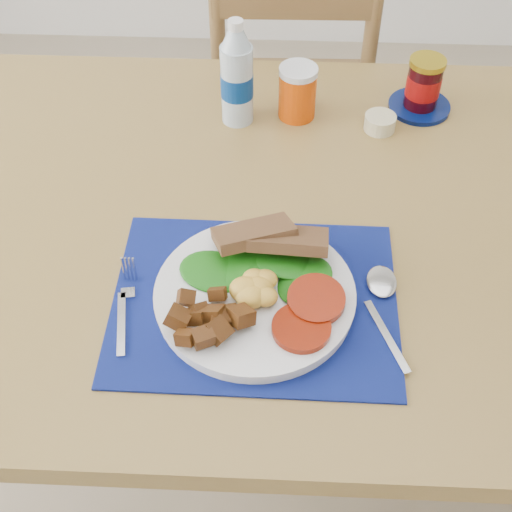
{
  "coord_description": "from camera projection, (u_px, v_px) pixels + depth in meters",
  "views": [
    {
      "loc": [
        -0.09,
        -0.62,
        1.55
      ],
      "look_at": [
        -0.12,
        0.06,
        0.8
      ],
      "focal_mm": 50.0,
      "sensor_mm": 36.0,
      "label": 1
    }
  ],
  "objects": [
    {
      "name": "chair_far",
      "position": [
        290.0,
        91.0,
        1.74
      ],
      "size": [
        0.4,
        0.38,
        1.05
      ],
      "rotation": [
        0.0,
        0.0,
        3.16
      ],
      "color": "brown",
      "rests_on": "ground"
    },
    {
      "name": "juice_glass",
      "position": [
        297.0,
        94.0,
        1.29
      ],
      "size": [
        0.07,
        0.07,
        0.09
      ],
      "primitive_type": "cylinder",
      "color": "#D64405",
      "rests_on": "table"
    },
    {
      "name": "ramekin",
      "position": [
        380.0,
        123.0,
        1.29
      ],
      "size": [
        0.06,
        0.06,
        0.03
      ],
      "primitive_type": "cylinder",
      "color": "beige",
      "rests_on": "table"
    },
    {
      "name": "placemat",
      "position": [
        255.0,
        301.0,
        1.02
      ],
      "size": [
        0.41,
        0.32,
        0.0
      ],
      "primitive_type": "cube",
      "rotation": [
        0.0,
        0.0,
        -0.01
      ],
      "color": "#040731",
      "rests_on": "table"
    },
    {
      "name": "spoon",
      "position": [
        383.0,
        298.0,
        1.02
      ],
      "size": [
        0.06,
        0.19,
        0.01
      ],
      "rotation": [
        0.0,
        0.0,
        0.37
      ],
      "color": "#B2B5BA",
      "rests_on": "placemat"
    },
    {
      "name": "fork",
      "position": [
        126.0,
        304.0,
        1.01
      ],
      "size": [
        0.03,
        0.16,
        0.0
      ],
      "rotation": [
        0.0,
        0.0,
        0.16
      ],
      "color": "#B2B5BA",
      "rests_on": "placemat"
    },
    {
      "name": "breakfast_plate",
      "position": [
        251.0,
        293.0,
        1.0
      ],
      "size": [
        0.28,
        0.28,
        0.07
      ],
      "rotation": [
        0.0,
        0.0,
        0.19
      ],
      "color": "silver",
      "rests_on": "placemat"
    },
    {
      "name": "table",
      "position": [
        333.0,
        252.0,
        1.2
      ],
      "size": [
        1.4,
        0.9,
        0.75
      ],
      "color": "brown",
      "rests_on": "ground"
    },
    {
      "name": "jam_on_saucer",
      "position": [
        423.0,
        87.0,
        1.31
      ],
      "size": [
        0.12,
        0.12,
        0.1
      ],
      "color": "#04124C",
      "rests_on": "table"
    },
    {
      "name": "water_bottle",
      "position": [
        237.0,
        78.0,
        1.25
      ],
      "size": [
        0.06,
        0.06,
        0.2
      ],
      "color": "#ADBFCC",
      "rests_on": "table"
    }
  ]
}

